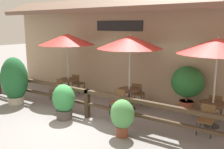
% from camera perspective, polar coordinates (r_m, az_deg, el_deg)
% --- Properties ---
extents(ground_plane, '(60.00, 60.00, 0.00)m').
position_cam_1_polar(ground_plane, '(7.80, -10.67, -11.87)').
color(ground_plane, slate).
extents(building_facade, '(14.28, 1.49, 4.23)m').
position_cam_1_polar(building_facade, '(10.51, 4.95, 6.46)').
color(building_facade, tan).
rests_on(building_facade, ground).
extents(patio_railing, '(10.40, 0.14, 0.95)m').
position_cam_1_polar(patio_railing, '(8.29, -5.71, -5.22)').
color(patio_railing, '#3D2D1E').
rests_on(patio_railing, ground).
extents(patio_umbrella_near, '(2.33, 2.33, 2.72)m').
position_cam_1_polar(patio_umbrella_near, '(10.68, -10.24, 7.93)').
color(patio_umbrella_near, '#B7B2A8').
rests_on(patio_umbrella_near, ground).
extents(dining_table_near, '(0.84, 0.84, 0.75)m').
position_cam_1_polar(dining_table_near, '(10.94, -9.90, -1.81)').
color(dining_table_near, '#4C3826').
rests_on(dining_table_near, ground).
extents(chair_near_streetside, '(0.46, 0.46, 0.84)m').
position_cam_1_polar(chair_near_streetside, '(10.52, -12.30, -3.17)').
color(chair_near_streetside, brown).
rests_on(chair_near_streetside, ground).
extents(chair_near_wallside, '(0.44, 0.44, 0.84)m').
position_cam_1_polar(chair_near_wallside, '(11.48, -7.89, -1.80)').
color(chair_near_wallside, brown).
rests_on(chair_near_wallside, ground).
extents(patio_umbrella_middle, '(2.33, 2.33, 2.72)m').
position_cam_1_polar(patio_umbrella_middle, '(8.84, 4.12, 7.42)').
color(patio_umbrella_middle, '#B7B2A8').
rests_on(patio_umbrella_middle, ground).
extents(dining_table_middle, '(0.84, 0.84, 0.75)m').
position_cam_1_polar(dining_table_middle, '(9.15, 3.95, -4.25)').
color(dining_table_middle, '#4C3826').
rests_on(dining_table_middle, ground).
extents(chair_middle_streetside, '(0.45, 0.45, 0.84)m').
position_cam_1_polar(chair_middle_streetside, '(8.68, 1.43, -6.01)').
color(chair_middle_streetside, brown).
rests_on(chair_middle_streetside, ground).
extents(chair_middle_wallside, '(0.50, 0.50, 0.84)m').
position_cam_1_polar(chair_middle_wallside, '(9.75, 5.88, -4.11)').
color(chair_middle_wallside, brown).
rests_on(chair_middle_wallside, ground).
extents(patio_umbrella_far, '(2.33, 2.33, 2.72)m').
position_cam_1_polar(patio_umbrella_far, '(7.80, 23.04, 6.04)').
color(patio_umbrella_far, '#B7B2A8').
rests_on(patio_umbrella_far, ground).
extents(dining_table_far, '(0.84, 0.84, 0.75)m').
position_cam_1_polar(dining_table_far, '(8.15, 22.03, -7.04)').
color(dining_table_far, '#4C3826').
rests_on(dining_table_far, ground).
extents(chair_far_streetside, '(0.43, 0.43, 0.84)m').
position_cam_1_polar(chair_far_streetside, '(7.60, 20.79, -9.33)').
color(chair_far_streetside, brown).
rests_on(chair_far_streetside, ground).
extents(chair_far_wallside, '(0.46, 0.46, 0.84)m').
position_cam_1_polar(chair_far_wallside, '(8.81, 22.50, -6.62)').
color(chair_far_wallside, brown).
rests_on(chair_far_wallside, ground).
extents(potted_plant_entrance_palm, '(0.77, 0.69, 1.16)m').
position_cam_1_polar(potted_plant_entrance_palm, '(8.30, -10.96, -5.92)').
color(potted_plant_entrance_palm, '#564C47').
rests_on(potted_plant_entrance_palm, ground).
extents(potted_plant_broad_leaf, '(0.67, 0.61, 1.06)m').
position_cam_1_polar(potted_plant_broad_leaf, '(6.91, 2.37, -9.44)').
color(potted_plant_broad_leaf, brown).
rests_on(potted_plant_broad_leaf, ground).
extents(potted_plant_tall_tropical, '(1.09, 0.98, 1.84)m').
position_cam_1_polar(potted_plant_tall_tropical, '(10.35, -21.41, -1.20)').
color(potted_plant_tall_tropical, '#B7AD99').
rests_on(potted_plant_tall_tropical, ground).
extents(potted_plant_small_flowering, '(1.14, 1.03, 1.63)m').
position_cam_1_polar(potted_plant_small_flowering, '(9.19, 16.84, -1.96)').
color(potted_plant_small_flowering, '#9E4C33').
rests_on(potted_plant_small_flowering, ground).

